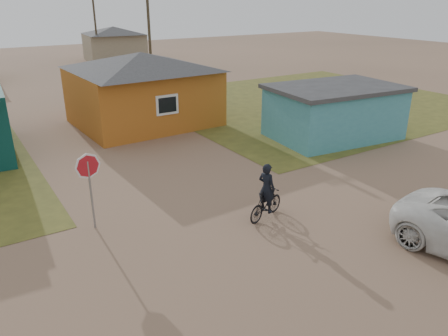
# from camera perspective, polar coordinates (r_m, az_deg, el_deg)

# --- Properties ---
(ground) EXTENTS (120.00, 120.00, 0.00)m
(ground) POSITION_cam_1_polar(r_m,az_deg,el_deg) (12.60, 4.49, -10.46)
(ground) COLOR #8A6850
(grass_ne) EXTENTS (20.00, 18.00, 0.00)m
(grass_ne) POSITION_cam_1_polar(r_m,az_deg,el_deg) (30.45, 11.08, 8.51)
(grass_ne) COLOR brown
(grass_ne) RESTS_ON ground
(house_yellow) EXTENTS (7.72, 6.76, 3.90)m
(house_yellow) POSITION_cam_1_polar(r_m,az_deg,el_deg) (24.66, -10.56, 10.28)
(house_yellow) COLOR #B15F1B
(house_yellow) RESTS_ON ground
(shed_turquoise) EXTENTS (6.71, 4.93, 2.60)m
(shed_turquoise) POSITION_cam_1_polar(r_m,az_deg,el_deg) (22.58, 14.18, 7.17)
(shed_turquoise) COLOR teal
(shed_turquoise) RESTS_ON ground
(house_beige_east) EXTENTS (6.95, 6.05, 3.60)m
(house_beige_east) POSITION_cam_1_polar(r_m,az_deg,el_deg) (51.43, -14.13, 15.56)
(house_beige_east) COLOR gray
(house_beige_east) RESTS_ON ground
(utility_pole_near) EXTENTS (1.40, 0.20, 8.00)m
(utility_pole_near) POSITION_cam_1_polar(r_m,az_deg,el_deg) (33.23, -9.73, 16.89)
(utility_pole_near) COLOR #413627
(utility_pole_near) RESTS_ON ground
(utility_pole_far) EXTENTS (1.40, 0.20, 8.00)m
(utility_pole_far) POSITION_cam_1_polar(r_m,az_deg,el_deg) (48.60, -16.48, 17.74)
(utility_pole_far) COLOR #413627
(utility_pole_far) RESTS_ON ground
(stop_sign) EXTENTS (0.78, 0.23, 2.44)m
(stop_sign) POSITION_cam_1_polar(r_m,az_deg,el_deg) (13.43, -17.25, -0.73)
(stop_sign) COLOR gray
(stop_sign) RESTS_ON ground
(cyclist) EXTENTS (1.72, 0.93, 1.87)m
(cyclist) POSITION_cam_1_polar(r_m,az_deg,el_deg) (13.93, 5.53, -4.01)
(cyclist) COLOR black
(cyclist) RESTS_ON ground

